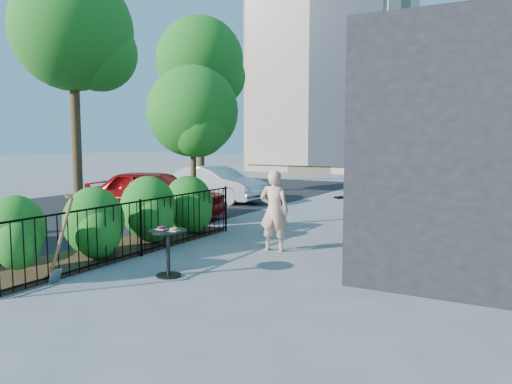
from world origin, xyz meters
The scene contains 13 objects.
ground centered at (0.00, 0.00, 0.00)m, with size 120.00×120.00×0.00m, color gray.
fence centered at (-1.50, 0.00, 0.56)m, with size 0.05×6.05×1.10m.
planting_bed centered at (-2.20, 0.00, 0.04)m, with size 1.30×6.00×0.08m, color #382616.
shrubs centered at (-2.10, 0.10, 0.70)m, with size 1.10×5.60×1.24m.
patio_tree centered at (-2.24, 2.76, 2.76)m, with size 2.20×2.20×3.94m.
street centered at (-7.00, 3.00, 0.00)m, with size 9.00×30.00×0.01m, color black.
street_tree_near centered at (-9.94, 5.96, 5.92)m, with size 4.40×4.40×8.28m.
street_tree_far centered at (-9.94, 13.96, 5.92)m, with size 4.40×4.40×8.28m.
cafe_table centered at (-0.15, -0.87, 0.53)m, with size 0.61×0.61×0.82m.
woman centered at (0.50, 1.65, 0.81)m, with size 0.59×0.39×1.62m, color #E6B395.
shovel centered at (-1.26, -2.06, 0.63)m, with size 0.57×0.19×1.44m.
car_red centered at (-4.33, 3.74, 0.69)m, with size 1.64×4.07×1.39m, color #A30E0D.
car_silver centered at (-4.95, 7.77, 0.63)m, with size 1.34×3.85×1.27m, color #ADACB1.
Camera 1 is at (4.94, -7.12, 2.22)m, focal length 35.00 mm.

